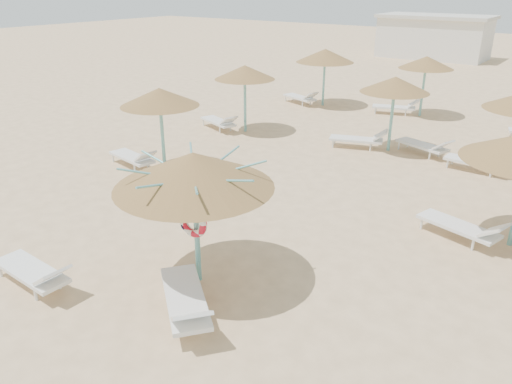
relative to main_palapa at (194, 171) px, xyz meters
The scene contains 6 objects.
ground 2.44m from the main_palapa, 154.96° to the right, with size 120.00×120.00×0.00m, color #DEB987.
main_palapa is the anchor object (origin of this frame).
lounger_main_a 3.82m from the main_palapa, 139.21° to the right, with size 2.06×0.69×0.74m.
lounger_main_b 2.37m from the main_palapa, 58.09° to the right, with size 2.16×1.92×0.81m.
palapa_field 11.11m from the main_palapa, 77.22° to the left, with size 19.42×17.91×2.72m.
service_hut 35.38m from the main_palapa, 100.55° to the left, with size 8.40×4.40×3.25m.
Camera 1 is at (6.55, -6.18, 5.67)m, focal length 35.00 mm.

